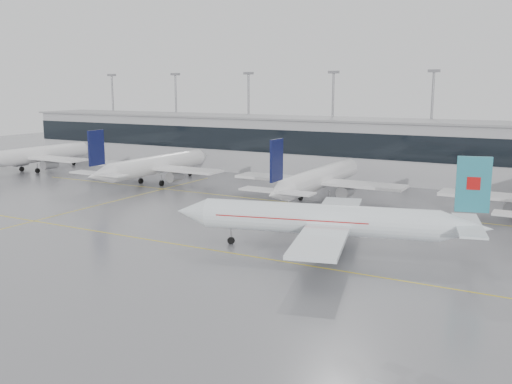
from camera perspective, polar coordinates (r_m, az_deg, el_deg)
The scene contains 12 objects.
ground at distance 68.54m, azimuth -4.88°, elevation -5.72°, with size 320.00×320.00×0.00m, color gray.
taxi_line_main at distance 68.54m, azimuth -4.88°, elevation -5.71°, with size 120.00×0.25×0.01m, color yellow.
taxi_line_north at distance 94.20m, azimuth 5.30°, elevation -1.24°, with size 120.00×0.25×0.01m, color yellow.
taxi_line_cross at distance 98.32m, azimuth -14.62°, elevation -1.05°, with size 0.25×60.00×0.01m, color yellow.
terminal at distance 122.96m, azimuth 11.36°, elevation 4.17°, with size 180.00×15.00×12.00m, color #A8A8AC.
terminal_glass at distance 115.67m, azimuth 10.25°, elevation 4.57°, with size 180.00×0.20×5.00m, color black.
terminal_roof at distance 122.46m, azimuth 11.47°, elevation 7.06°, with size 182.00×16.00×0.40m, color gray.
light_masts at distance 128.13m, azimuth 12.31°, elevation 7.68°, with size 156.40×1.00×22.60m.
air_canada_jet at distance 67.12m, azimuth 7.28°, elevation -2.83°, with size 36.69×29.94×11.71m.
parked_jet_a at distance 139.39m, azimuth -21.41°, elevation 3.43°, with size 29.64×36.96×11.72m.
parked_jet_b at distance 114.81m, azimuth -10.12°, elevation 2.63°, with size 29.64×36.96×11.72m.
parked_jet_c at distance 96.87m, azimuth 6.21°, elevation 1.29°, with size 29.64×36.96×11.72m.
Camera 1 is at (36.76, -54.60, 19.08)m, focal length 40.00 mm.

